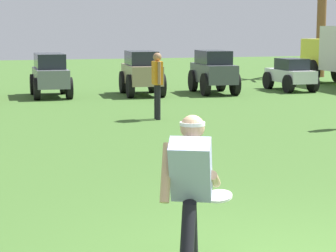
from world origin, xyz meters
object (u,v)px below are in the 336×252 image
at_px(parked_car_slot_d, 142,72).
at_px(frisbee_in_flight, 219,196).
at_px(teammate_midfield, 157,79).
at_px(frisbee_thrower, 191,190).
at_px(parked_car_slot_f, 290,74).
at_px(parked_car_slot_c, 50,73).
at_px(parked_car_slot_e, 213,71).

bearing_deg(parked_car_slot_d, frisbee_in_flight, -102.52).
bearing_deg(teammate_midfield, frisbee_thrower, -105.00).
distance_m(teammate_midfield, parked_car_slot_d, 5.71).
bearing_deg(parked_car_slot_f, parked_car_slot_d, 178.87).
bearing_deg(parked_car_slot_c, parked_car_slot_e, -6.05).
relative_size(frisbee_thrower, parked_car_slot_e, 0.58).
height_order(parked_car_slot_c, parked_car_slot_e, parked_car_slot_e).
relative_size(teammate_midfield, parked_car_slot_d, 0.64).
relative_size(parked_car_slot_c, parked_car_slot_e, 1.00).
distance_m(parked_car_slot_e, parked_car_slot_f, 2.87).
xyz_separation_m(parked_car_slot_c, parked_car_slot_e, (5.24, -0.56, 0.02)).
bearing_deg(parked_car_slot_e, teammate_midfield, -123.15).
distance_m(teammate_midfield, parked_car_slot_e, 6.45).
distance_m(parked_car_slot_c, parked_car_slot_f, 8.12).
distance_m(frisbee_in_flight, parked_car_slot_f, 16.92).
xyz_separation_m(frisbee_thrower, parked_car_slot_e, (6.10, 14.99, -0.05)).
height_order(teammate_midfield, parked_car_slot_c, teammate_midfield).
distance_m(frisbee_in_flight, teammate_midfield, 9.38).
distance_m(parked_car_slot_d, parked_car_slot_f, 5.26).
xyz_separation_m(frisbee_in_flight, parked_car_slot_c, (0.42, 15.08, 0.14)).
xyz_separation_m(frisbee_in_flight, parked_car_slot_d, (3.27, 14.72, 0.16)).
bearing_deg(parked_car_slot_f, frisbee_thrower, -120.72).
height_order(frisbee_thrower, parked_car_slot_f, frisbee_thrower).
bearing_deg(frisbee_thrower, parked_car_slot_d, 76.27).
bearing_deg(teammate_midfield, frisbee_in_flight, -103.13).
distance_m(frisbee_in_flight, parked_car_slot_e, 15.59).
bearing_deg(teammate_midfield, parked_car_slot_f, 40.64).
relative_size(frisbee_thrower, parked_car_slot_c, 0.58).
distance_m(teammate_midfield, parked_car_slot_f, 8.43).
relative_size(frisbee_in_flight, parked_car_slot_e, 0.15).
bearing_deg(teammate_midfield, parked_car_slot_c, 106.05).
height_order(frisbee_in_flight, parked_car_slot_e, parked_car_slot_e).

